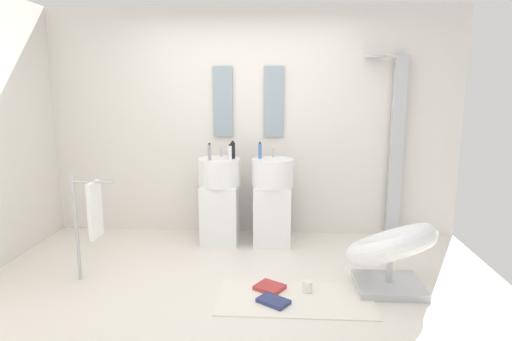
% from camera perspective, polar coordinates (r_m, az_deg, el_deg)
% --- Properties ---
extents(ground_plane, '(4.80, 3.60, 0.04)m').
position_cam_1_polar(ground_plane, '(3.75, -2.92, -16.34)').
color(ground_plane, silver).
extents(rear_partition, '(4.80, 0.10, 2.60)m').
position_cam_1_polar(rear_partition, '(4.99, -0.96, 6.35)').
color(rear_partition, silver).
rests_on(rear_partition, ground_plane).
extents(pedestal_sink_left, '(0.46, 0.46, 1.05)m').
position_cam_1_polar(pedestal_sink_left, '(4.73, -4.83, -3.73)').
color(pedestal_sink_left, white).
rests_on(pedestal_sink_left, ground_plane).
extents(pedestal_sink_right, '(0.46, 0.46, 1.05)m').
position_cam_1_polar(pedestal_sink_right, '(4.69, 2.20, -3.85)').
color(pedestal_sink_right, white).
rests_on(pedestal_sink_right, ground_plane).
extents(vanity_mirror_left, '(0.22, 0.03, 0.79)m').
position_cam_1_polar(vanity_mirror_left, '(4.94, -4.42, 9.12)').
color(vanity_mirror_left, '#8C9EA8').
extents(vanity_mirror_right, '(0.22, 0.03, 0.79)m').
position_cam_1_polar(vanity_mirror_right, '(4.90, 2.39, 9.13)').
color(vanity_mirror_right, '#8C9EA8').
extents(shower_column, '(0.49, 0.24, 2.05)m').
position_cam_1_polar(shower_column, '(5.04, 18.07, 3.34)').
color(shower_column, '#B7BABF').
rests_on(shower_column, ground_plane).
extents(lounge_chair, '(1.10, 1.10, 0.65)m').
position_cam_1_polar(lounge_chair, '(3.85, 17.49, -10.06)').
color(lounge_chair, '#B7BABF').
rests_on(lounge_chair, ground_plane).
extents(towel_rack, '(0.37, 0.22, 0.95)m').
position_cam_1_polar(towel_rack, '(4.02, -21.02, -5.22)').
color(towel_rack, '#B7BABF').
rests_on(towel_rack, ground_plane).
extents(area_rug, '(1.27, 0.61, 0.01)m').
position_cam_1_polar(area_rug, '(3.65, 5.24, -16.68)').
color(area_rug, white).
rests_on(area_rug, ground_plane).
extents(magazine_red, '(0.29, 0.28, 0.04)m').
position_cam_1_polar(magazine_red, '(3.78, 1.83, -15.29)').
color(magazine_red, '#B73838').
rests_on(magazine_red, area_rug).
extents(magazine_navy, '(0.29, 0.27, 0.03)m').
position_cam_1_polar(magazine_navy, '(3.57, 2.34, -17.00)').
color(magazine_navy, navy).
rests_on(magazine_navy, area_rug).
extents(coffee_mug, '(0.09, 0.09, 0.10)m').
position_cam_1_polar(coffee_mug, '(3.75, 6.85, -15.09)').
color(coffee_mug, white).
rests_on(coffee_mug, area_rug).
extents(soap_bottle_white, '(0.04, 0.04, 0.17)m').
position_cam_1_polar(soap_bottle_white, '(4.53, -3.48, 2.41)').
color(soap_bottle_white, white).
rests_on(soap_bottle_white, pedestal_sink_left).
extents(soap_bottle_blue, '(0.04, 0.04, 0.18)m').
position_cam_1_polar(soap_bottle_blue, '(4.62, 0.52, 2.65)').
color(soap_bottle_blue, '#4C72B7').
rests_on(soap_bottle_blue, pedestal_sink_right).
extents(soap_bottle_black, '(0.05, 0.05, 0.19)m').
position_cam_1_polar(soap_bottle_black, '(4.63, -3.11, 2.72)').
color(soap_bottle_black, black).
rests_on(soap_bottle_black, pedestal_sink_left).
extents(soap_bottle_clear, '(0.04, 0.04, 0.14)m').
position_cam_1_polar(soap_bottle_clear, '(4.67, 0.60, 2.52)').
color(soap_bottle_clear, silver).
rests_on(soap_bottle_clear, pedestal_sink_right).
extents(soap_bottle_grey, '(0.04, 0.04, 0.18)m').
position_cam_1_polar(soap_bottle_grey, '(4.53, -6.21, 2.45)').
color(soap_bottle_grey, '#99999E').
rests_on(soap_bottle_grey, pedestal_sink_left).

